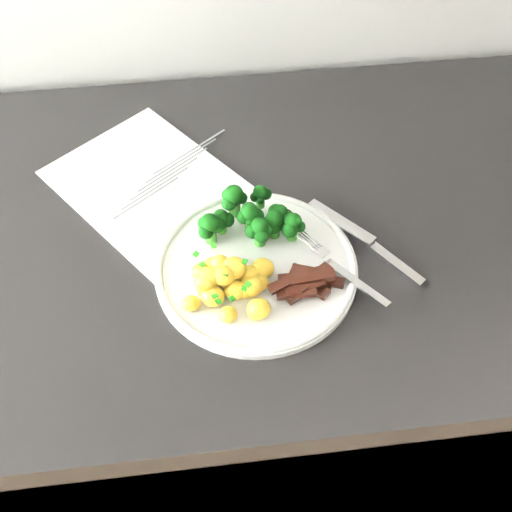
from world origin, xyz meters
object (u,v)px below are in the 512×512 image
at_px(potatoes, 232,283).
at_px(beef_strips, 307,281).
at_px(recipe_paper, 155,189).
at_px(knife, 379,251).
at_px(plate, 256,267).
at_px(broccoli, 253,217).
at_px(fork, 344,272).
at_px(counter, 223,390).

bearing_deg(potatoes, beef_strips, -2.71).
xyz_separation_m(recipe_paper, knife, (0.28, -0.15, 0.01)).
distance_m(recipe_paper, knife, 0.31).
xyz_separation_m(potatoes, knife, (0.19, 0.04, -0.02)).
height_order(plate, broccoli, broccoli).
height_order(fork, knife, fork).
relative_size(plate, beef_strips, 2.63).
bearing_deg(fork, broccoli, 141.23).
height_order(broccoli, fork, broccoli).
bearing_deg(counter, beef_strips, -45.55).
bearing_deg(knife, plate, -177.63).
relative_size(beef_strips, knife, 0.63).
height_order(counter, recipe_paper, recipe_paper).
relative_size(recipe_paper, fork, 2.75).
bearing_deg(fork, recipe_paper, 141.22).
bearing_deg(recipe_paper, fork, -38.78).
relative_size(plate, fork, 1.98).
relative_size(beef_strips, fork, 0.75).
height_order(beef_strips, knife, beef_strips).
distance_m(counter, potatoes, 0.50).
height_order(recipe_paper, potatoes, potatoes).
xyz_separation_m(broccoli, potatoes, (-0.04, -0.09, -0.01)).
bearing_deg(fork, plate, 165.73).
height_order(counter, plate, plate).
height_order(potatoes, fork, potatoes).
bearing_deg(plate, beef_strips, -32.20).
bearing_deg(plate, broccoli, 87.11).
distance_m(potatoes, fork, 0.14).
bearing_deg(broccoli, plate, -92.89).
bearing_deg(plate, knife, 2.37).
height_order(recipe_paper, broccoli, broccoli).
bearing_deg(recipe_paper, plate, -51.97).
distance_m(recipe_paper, plate, 0.20).
bearing_deg(fork, counter, 146.81).
bearing_deg(fork, potatoes, -177.75).
bearing_deg(broccoli, beef_strips, -59.07).
distance_m(recipe_paper, potatoes, 0.21).
relative_size(plate, broccoli, 1.88).
relative_size(broccoli, beef_strips, 1.40).
bearing_deg(counter, potatoes, -79.32).
distance_m(plate, knife, 0.16).
distance_m(broccoli, beef_strips, 0.11).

